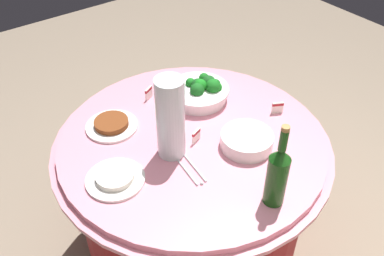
% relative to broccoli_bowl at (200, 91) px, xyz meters
% --- Properties ---
extents(ground_plane, '(6.00, 6.00, 0.00)m').
position_rel_broccoli_bowl_xyz_m(ground_plane, '(0.19, 0.19, -0.79)').
color(ground_plane, gray).
extents(buffet_table, '(1.16, 1.16, 0.74)m').
position_rel_broccoli_bowl_xyz_m(buffet_table, '(0.19, 0.19, -0.41)').
color(buffet_table, maroon).
rests_on(buffet_table, ground_plane).
extents(broccoli_bowl, '(0.28, 0.28, 0.11)m').
position_rel_broccoli_bowl_xyz_m(broccoli_bowl, '(0.00, 0.00, 0.00)').
color(broccoli_bowl, white).
rests_on(broccoli_bowl, buffet_table).
extents(plate_stack, '(0.21, 0.21, 0.06)m').
position_rel_broccoli_bowl_xyz_m(plate_stack, '(0.05, 0.37, -0.02)').
color(plate_stack, white).
rests_on(plate_stack, buffet_table).
extents(wine_bottle, '(0.07, 0.07, 0.34)m').
position_rel_broccoli_bowl_xyz_m(wine_bottle, '(0.17, 0.63, 0.08)').
color(wine_bottle, '#164A14').
rests_on(wine_bottle, buffet_table).
extents(decorative_fruit_vase, '(0.11, 0.11, 0.34)m').
position_rel_broccoli_bowl_xyz_m(decorative_fruit_vase, '(0.31, 0.22, 0.11)').
color(decorative_fruit_vase, silver).
rests_on(decorative_fruit_vase, buffet_table).
extents(serving_tongs, '(0.06, 0.17, 0.01)m').
position_rel_broccoli_bowl_xyz_m(serving_tongs, '(0.31, 0.35, -0.04)').
color(serving_tongs, silver).
rests_on(serving_tongs, buffet_table).
extents(food_plate_rice, '(0.22, 0.22, 0.03)m').
position_rel_broccoli_bowl_xyz_m(food_plate_rice, '(0.56, 0.22, -0.03)').
color(food_plate_rice, white).
rests_on(food_plate_rice, buffet_table).
extents(food_plate_stir_fry, '(0.22, 0.22, 0.04)m').
position_rel_broccoli_bowl_xyz_m(food_plate_stir_fry, '(0.42, -0.06, -0.03)').
color(food_plate_stir_fry, white).
rests_on(food_plate_stir_fry, buffet_table).
extents(label_placard_front, '(0.05, 0.03, 0.05)m').
position_rel_broccoli_bowl_xyz_m(label_placard_front, '(0.19, 0.22, -0.01)').
color(label_placard_front, white).
rests_on(label_placard_front, buffet_table).
extents(label_placard_mid, '(0.05, 0.03, 0.05)m').
position_rel_broccoli_bowl_xyz_m(label_placard_mid, '(-0.21, 0.29, -0.01)').
color(label_placard_mid, white).
rests_on(label_placard_mid, buffet_table).
extents(label_placard_rear, '(0.05, 0.03, 0.05)m').
position_rel_broccoli_bowl_xyz_m(label_placard_rear, '(0.18, -0.15, -0.01)').
color(label_placard_rear, white).
rests_on(label_placard_rear, buffet_table).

